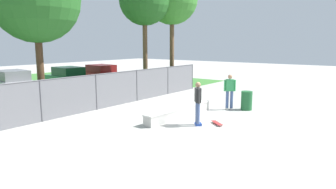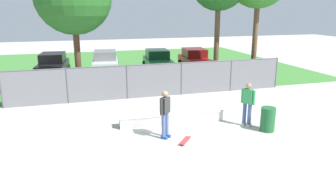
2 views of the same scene
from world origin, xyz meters
name	(u,v)px [view 2 (image 2 of 2)]	position (x,y,z in m)	size (l,w,h in m)	color
ground_plane	(187,131)	(0.00, 0.00, 0.00)	(80.00, 80.00, 0.00)	#ADAAA3
grass_strip	(126,66)	(0.00, 15.57, 0.01)	(27.28, 20.00, 0.02)	#3D7A33
concrete_ledge	(172,118)	(-0.33, 0.93, 0.24)	(4.46, 0.65, 0.48)	#B7B5AD
skateboarder	(165,112)	(-1.03, -0.46, 1.01)	(0.48, 0.44, 1.82)	#2647A5
skateboard	(185,140)	(-0.44, -1.07, 0.07)	(0.66, 0.75, 0.09)	red
chainlink_fence	(155,79)	(0.00, 5.27, 1.00)	(15.35, 0.07, 1.84)	#4C4C51
car_black	(53,65)	(-5.68, 12.59, 0.84)	(2.32, 4.35, 1.66)	black
car_silver	(105,62)	(-1.96, 12.87, 0.84)	(2.32, 4.35, 1.66)	#B7BABF
car_green	(158,61)	(1.97, 12.40, 0.84)	(2.32, 4.35, 1.66)	#1E6638
car_red	(195,59)	(4.98, 12.24, 0.84)	(2.32, 4.35, 1.66)	#B21E1E
bystander	(248,103)	(2.54, -0.19, 1.01)	(0.42, 0.51, 1.82)	beige
trash_bin	(268,119)	(3.06, -0.91, 0.48)	(0.56, 0.56, 0.97)	#1E592D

